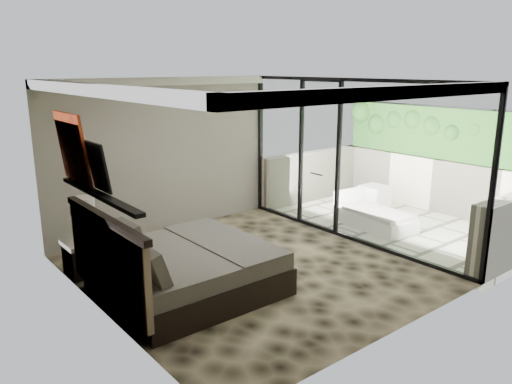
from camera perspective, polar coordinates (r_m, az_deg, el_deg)
floor at (r=7.64m, az=-0.84°, el=-8.83°), size 5.00×5.00×0.00m
ceiling at (r=7.04m, az=-0.92°, el=12.56°), size 4.50×5.00×0.02m
back_wall at (r=9.27m, az=-10.41°, el=4.08°), size 4.50×0.02×2.80m
left_wall at (r=6.14m, az=-17.60°, el=-1.50°), size 0.02×5.00×2.80m
glass_wall at (r=8.75m, az=10.85°, el=3.47°), size 0.08×5.00×2.80m
terrace_slab at (r=10.26m, az=15.94°, el=-3.66°), size 3.00×5.00×0.12m
parapet_far at (r=11.20m, az=20.18°, el=0.74°), size 0.30×5.00×1.10m
foliage_hedge at (r=11.02m, az=20.66°, el=6.31°), size 0.36×4.60×1.10m
picture_ledge at (r=6.22m, az=-17.50°, el=-0.33°), size 0.12×2.20×0.05m
bed at (r=6.84m, az=-8.67°, el=-8.59°), size 2.22×2.15×1.23m
nightstand at (r=7.81m, az=-19.08°, el=-7.08°), size 0.66×0.66×0.52m
table_lamp at (r=7.62m, az=-19.19°, el=-2.30°), size 0.35×0.35×0.64m
abstract_canvas at (r=6.82m, az=-20.26°, el=4.76°), size 0.13×0.90×0.90m
framed_print at (r=6.23m, az=-17.61°, el=2.74°), size 0.11×0.50×0.60m
ottoman at (r=10.90m, az=13.34°, el=-0.68°), size 0.54×0.54×0.53m
lounger at (r=9.82m, az=13.22°, el=-2.78°), size 0.91×1.59×0.60m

